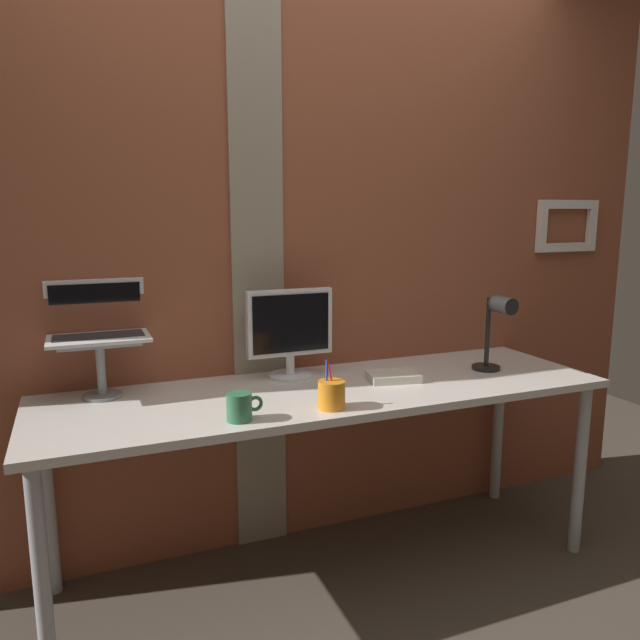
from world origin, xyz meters
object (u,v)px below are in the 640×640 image
at_px(monitor, 290,329).
at_px(desk_lamp, 496,325).
at_px(pen_cup, 331,394).
at_px(coffee_mug, 240,407).
at_px(laptop, 97,322).

bearing_deg(monitor, desk_lamp, -17.59).
xyz_separation_m(monitor, pen_cup, (-0.00, -0.43, -0.15)).
xyz_separation_m(monitor, coffee_mug, (-0.33, -0.43, -0.16)).
bearing_deg(desk_lamp, laptop, 168.24).
relative_size(monitor, pen_cup, 2.14).
bearing_deg(pen_cup, laptop, 145.75).
distance_m(laptop, desk_lamp, 1.59).
xyz_separation_m(desk_lamp, pen_cup, (-0.82, -0.17, -0.15)).
height_order(desk_lamp, coffee_mug, desk_lamp).
height_order(pen_cup, coffee_mug, pen_cup).
distance_m(monitor, coffee_mug, 0.56).
xyz_separation_m(monitor, laptop, (-0.73, 0.06, 0.07)).
relative_size(desk_lamp, coffee_mug, 2.70).
bearing_deg(coffee_mug, desk_lamp, 8.57).
height_order(monitor, pen_cup, monitor).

